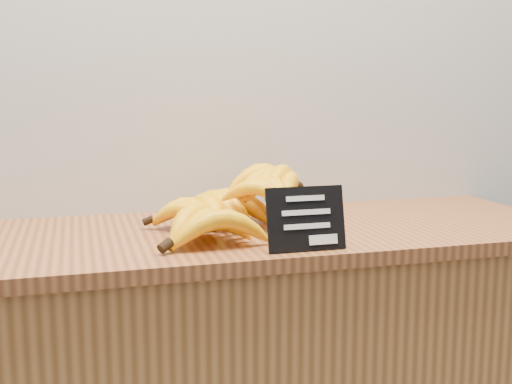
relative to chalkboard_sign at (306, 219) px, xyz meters
The scene contains 3 objects.
counter_top 0.24m from the chalkboard_sign, 103.40° to the left, with size 1.47×0.54×0.03m, color #99592F.
chalkboard_sign is the anchor object (origin of this frame).
banana_pile 0.24m from the chalkboard_sign, 110.88° to the left, with size 0.43×0.38×0.12m.
Camera 1 is at (-0.24, 1.39, 1.24)m, focal length 45.00 mm.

